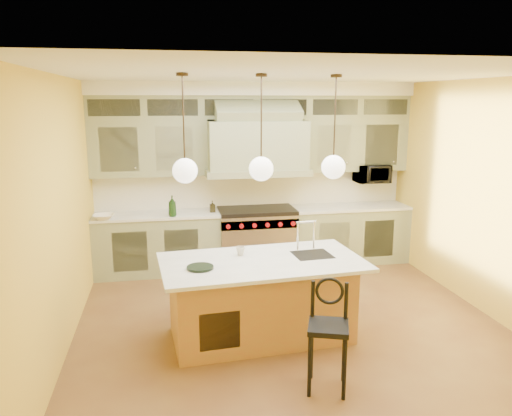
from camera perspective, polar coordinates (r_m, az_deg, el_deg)
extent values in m
plane|color=brown|center=(6.17, 3.84, -13.07)|extent=(5.00, 5.00, 0.00)
plane|color=white|center=(5.58, 4.28, 14.95)|extent=(5.00, 5.00, 0.00)
plane|color=yellow|center=(8.11, -0.39, 3.85)|extent=(5.00, 0.00, 5.00)
plane|color=yellow|center=(3.43, 14.67, -8.35)|extent=(5.00, 0.00, 5.00)
plane|color=yellow|center=(5.63, -21.42, -0.75)|extent=(0.00, 5.00, 5.00)
plane|color=yellow|center=(6.77, 25.01, 1.01)|extent=(0.00, 5.00, 5.00)
cube|color=gray|center=(7.88, -11.15, -4.08)|extent=(1.90, 0.65, 0.90)
cube|color=gray|center=(8.42, 10.48, -3.00)|extent=(1.90, 0.65, 0.90)
cube|color=white|center=(7.76, -11.29, -0.75)|extent=(1.90, 0.68, 0.04)
cube|color=white|center=(8.31, 10.60, 0.13)|extent=(1.90, 0.68, 0.04)
cube|color=silver|center=(8.12, -0.36, 2.22)|extent=(5.00, 0.04, 0.56)
cube|color=gray|center=(7.75, -12.15, 6.73)|extent=(1.75, 0.35, 0.85)
cube|color=gray|center=(8.32, 10.99, 7.14)|extent=(1.75, 0.35, 0.85)
cube|color=gray|center=(7.71, 0.07, 7.16)|extent=(1.50, 0.70, 0.75)
cube|color=gray|center=(7.75, 0.07, 4.21)|extent=(1.60, 0.76, 0.10)
cube|color=#333833|center=(7.85, -0.17, 11.45)|extent=(5.00, 0.35, 0.35)
cube|color=white|center=(7.83, -0.14, 13.46)|extent=(5.00, 0.47, 0.20)
cube|color=silver|center=(7.98, 0.07, -3.64)|extent=(1.20, 0.70, 0.90)
cube|color=black|center=(7.86, 0.07, -0.27)|extent=(1.20, 0.70, 0.06)
cube|color=silver|center=(7.59, 0.51, -1.89)|extent=(1.20, 0.06, 0.14)
cube|color=#AC6B3D|center=(5.68, 0.56, -10.46)|extent=(2.01, 1.07, 0.88)
cube|color=white|center=(5.48, 0.71, -6.21)|extent=(2.28, 1.34, 0.04)
cube|color=black|center=(5.70, 6.45, -5.53)|extent=(0.44, 0.40, 0.05)
cylinder|color=black|center=(4.71, 6.15, -17.54)|extent=(0.04, 0.04, 0.60)
cylinder|color=black|center=(4.71, 10.07, -17.68)|extent=(0.04, 0.04, 0.60)
cylinder|color=black|center=(4.98, 6.35, -15.80)|extent=(0.04, 0.04, 0.60)
cylinder|color=black|center=(4.98, 10.03, -15.92)|extent=(0.04, 0.04, 0.60)
cube|color=black|center=(4.70, 8.27, -13.32)|extent=(0.46, 0.46, 0.05)
torus|color=black|center=(4.72, 8.42, -9.36)|extent=(0.26, 0.12, 0.27)
imported|color=black|center=(8.43, 13.11, 3.86)|extent=(0.54, 0.37, 0.30)
imported|color=black|center=(7.48, -9.55, 0.21)|extent=(0.12, 0.12, 0.31)
imported|color=black|center=(7.71, -5.00, 0.18)|extent=(0.08, 0.09, 0.18)
imported|color=white|center=(7.56, -17.02, -0.97)|extent=(0.30, 0.30, 0.07)
imported|color=beige|center=(5.64, -1.78, -4.94)|extent=(0.11, 0.11, 0.10)
cylinder|color=#2D2319|center=(5.15, -8.45, 14.86)|extent=(0.12, 0.12, 0.03)
cylinder|color=#2D2319|center=(5.15, -8.29, 9.91)|extent=(0.02, 0.02, 0.93)
sphere|color=white|center=(5.20, -8.12, 4.23)|extent=(0.26, 0.26, 0.26)
cylinder|color=#2D2319|center=(5.25, 0.62, 14.94)|extent=(0.12, 0.12, 0.03)
cylinder|color=#2D2319|center=(5.25, 0.61, 10.08)|extent=(0.02, 0.02, 0.93)
sphere|color=white|center=(5.29, 0.60, 4.49)|extent=(0.26, 0.26, 0.26)
cylinder|color=#2D2319|center=(5.46, 9.17, 14.68)|extent=(0.12, 0.12, 0.03)
cylinder|color=#2D2319|center=(5.46, 9.01, 10.01)|extent=(0.02, 0.02, 0.93)
sphere|color=white|center=(5.50, 8.83, 4.65)|extent=(0.26, 0.26, 0.26)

